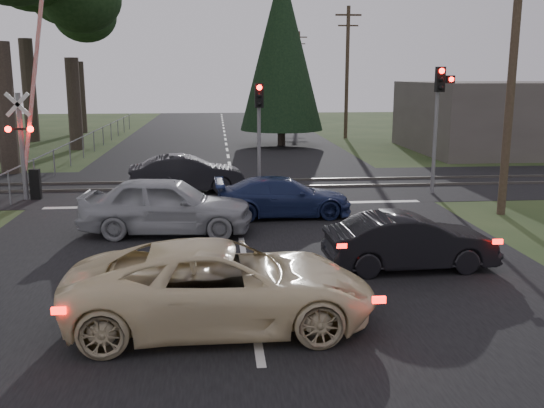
{
  "coord_description": "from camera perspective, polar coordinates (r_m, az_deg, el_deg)",
  "views": [
    {
      "loc": [
        -0.63,
        -12.33,
        4.41
      ],
      "look_at": [
        0.71,
        2.17,
        1.3
      ],
      "focal_mm": 40.0,
      "sensor_mm": 36.0,
      "label": 1
    }
  ],
  "objects": [
    {
      "name": "crossing_signal",
      "position": [
        23.21,
        -21.96,
        5.37
      ],
      "size": [
        1.62,
        0.38,
        6.96
      ],
      "color": "slate",
      "rests_on": "ground"
    },
    {
      "name": "cream_coupe",
      "position": [
        10.86,
        -4.74,
        -7.66
      ],
      "size": [
        5.48,
        2.59,
        1.51
      ],
      "primitive_type": "imported",
      "rotation": [
        0.0,
        0.0,
        1.59
      ],
      "color": "beige",
      "rests_on": "ground"
    },
    {
      "name": "euc_tree_e",
      "position": [
        49.69,
        -18.13,
        17.39
      ],
      "size": [
        6.0,
        6.0,
        13.2
      ],
      "color": "#473D33",
      "rests_on": "ground"
    },
    {
      "name": "utility_pole_mid",
      "position": [
        43.3,
        7.08,
        12.4
      ],
      "size": [
        1.8,
        0.26,
        9.0
      ],
      "color": "#4C3D2D",
      "rests_on": "ground"
    },
    {
      "name": "traffic_signal_right",
      "position": [
        23.31,
        15.47,
        8.94
      ],
      "size": [
        0.68,
        0.48,
        4.7
      ],
      "color": "slate",
      "rests_on": "ground"
    },
    {
      "name": "building_right",
      "position": [
        39.13,
        23.4,
        7.56
      ],
      "size": [
        14.0,
        10.0,
        4.0
      ],
      "primitive_type": "cube",
      "color": "#59514C",
      "rests_on": "ground"
    },
    {
      "name": "rail_near",
      "position": [
        23.94,
        -3.67,
        1.55
      ],
      "size": [
        120.0,
        0.12,
        0.1
      ],
      "primitive_type": "cube",
      "color": "#59544C",
      "rests_on": "ground"
    },
    {
      "name": "silver_car",
      "position": [
        17.28,
        -9.86,
        -0.13
      ],
      "size": [
        4.95,
        2.36,
        1.63
      ],
      "primitive_type": "imported",
      "rotation": [
        0.0,
        0.0,
        1.48
      ],
      "color": "#979A9E",
      "rests_on": "ground"
    },
    {
      "name": "utility_pole_near",
      "position": [
        20.48,
        21.72,
        12.11
      ],
      "size": [
        1.8,
        0.26,
        9.0
      ],
      "color": "#4C3D2D",
      "rests_on": "ground"
    },
    {
      "name": "traffic_signal_center",
      "position": [
        23.12,
        -1.22,
        8.08
      ],
      "size": [
        0.32,
        0.48,
        4.1
      ],
      "color": "slate",
      "rests_on": "ground"
    },
    {
      "name": "utility_pole_far",
      "position": [
        67.95,
        2.52,
        12.33
      ],
      "size": [
        1.8,
        0.26,
        9.0
      ],
      "color": "#4C3D2D",
      "rests_on": "ground"
    },
    {
      "name": "stop_line",
      "position": [
        21.01,
        -3.43,
        -0.05
      ],
      "size": [
        13.0,
        0.35,
        0.0
      ],
      "primitive_type": "cube",
      "color": "silver",
      "rests_on": "ground"
    },
    {
      "name": "rail_corridor",
      "position": [
        24.73,
        -3.72,
        1.78
      ],
      "size": [
        120.0,
        8.0,
        0.01
      ],
      "primitive_type": "cube",
      "color": "black",
      "rests_on": "ground"
    },
    {
      "name": "conifer_tree",
      "position": [
        38.58,
        0.92,
        14.41
      ],
      "size": [
        5.2,
        5.2,
        11.0
      ],
      "color": "#473D33",
      "rests_on": "ground"
    },
    {
      "name": "road",
      "position": [
        22.77,
        -3.58,
        0.88
      ],
      "size": [
        14.0,
        100.0,
        0.01
      ],
      "primitive_type": "cube",
      "color": "black",
      "rests_on": "ground"
    },
    {
      "name": "dark_hatchback",
      "position": [
        14.33,
        12.87,
        -3.5
      ],
      "size": [
        3.95,
        1.52,
        1.28
      ],
      "primitive_type": "imported",
      "rotation": [
        0.0,
        0.0,
        1.61
      ],
      "color": "black",
      "rests_on": "ground"
    },
    {
      "name": "dark_car_far",
      "position": [
        23.26,
        -8.02,
        2.8
      ],
      "size": [
        4.45,
        1.94,
        1.42
      ],
      "primitive_type": "imported",
      "rotation": [
        0.0,
        0.0,
        1.67
      ],
      "color": "black",
      "rests_on": "ground"
    },
    {
      "name": "ground",
      "position": [
        13.11,
        -2.23,
        -7.61
      ],
      "size": [
        120.0,
        120.0,
        0.0
      ],
      "primitive_type": "plane",
      "color": "#273A1A",
      "rests_on": "ground"
    },
    {
      "name": "rail_far",
      "position": [
        25.51,
        -3.77,
        2.2
      ],
      "size": [
        120.0,
        0.12,
        0.1
      ],
      "primitive_type": "cube",
      "color": "#59544C",
      "rests_on": "ground"
    },
    {
      "name": "fence_left",
      "position": [
        35.83,
        -16.81,
        4.48
      ],
      "size": [
        0.1,
        36.0,
        1.2
      ],
      "primitive_type": null,
      "color": "slate",
      "rests_on": "ground"
    },
    {
      "name": "blue_sedan",
      "position": [
        19.15,
        1.05,
        0.66
      ],
      "size": [
        4.35,
        1.86,
        1.25
      ],
      "primitive_type": "imported",
      "rotation": [
        0.0,
        0.0,
        1.6
      ],
      "color": "navy",
      "rests_on": "ground"
    }
  ]
}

